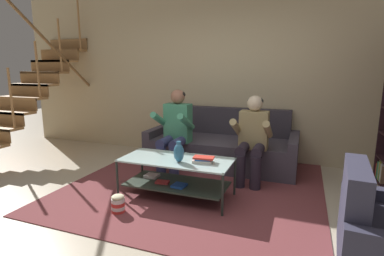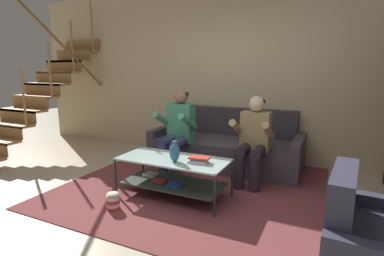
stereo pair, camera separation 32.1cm
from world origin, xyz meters
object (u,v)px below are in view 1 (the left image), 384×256
(person_seated_left, at_px, (175,128))
(coffee_table, at_px, (176,172))
(couch, at_px, (222,147))
(person_seated_right, at_px, (252,136))
(book_stack, at_px, (203,160))
(vase, at_px, (179,152))
(popcorn_tub, at_px, (118,204))

(person_seated_left, xyz_separation_m, coffee_table, (0.37, -0.84, -0.35))
(couch, xyz_separation_m, person_seated_left, (-0.56, -0.58, 0.38))
(person_seated_right, xyz_separation_m, book_stack, (-0.41, -0.84, -0.13))
(book_stack, bearing_deg, vase, -162.05)
(coffee_table, relative_size, vase, 5.40)
(person_seated_left, xyz_separation_m, book_stack, (0.71, -0.85, -0.16))
(couch, relative_size, vase, 9.51)
(couch, xyz_separation_m, coffee_table, (-0.19, -1.42, 0.03))
(person_seated_right, height_order, coffee_table, person_seated_right)
(couch, relative_size, coffee_table, 1.76)
(person_seated_right, relative_size, vase, 4.83)
(coffee_table, height_order, vase, vase)
(vase, relative_size, book_stack, 0.92)
(person_seated_right, distance_m, coffee_table, 1.16)
(person_seated_right, bearing_deg, book_stack, -115.89)
(book_stack, bearing_deg, person_seated_right, 64.11)
(person_seated_right, bearing_deg, coffee_table, -132.09)
(person_seated_right, relative_size, coffee_table, 0.89)
(couch, height_order, person_seated_left, person_seated_left)
(person_seated_right, distance_m, popcorn_tub, 1.91)
(person_seated_left, relative_size, popcorn_tub, 5.97)
(couch, relative_size, book_stack, 8.78)
(couch, xyz_separation_m, person_seated_right, (0.56, -0.59, 0.35))
(couch, xyz_separation_m, popcorn_tub, (-0.60, -2.01, -0.18))
(book_stack, bearing_deg, couch, 96.06)
(couch, relative_size, person_seated_left, 1.88)
(coffee_table, distance_m, vase, 0.30)
(coffee_table, xyz_separation_m, book_stack, (0.34, -0.01, 0.19))
(person_seated_right, relative_size, popcorn_tub, 5.71)
(vase, bearing_deg, couch, 86.04)
(couch, distance_m, book_stack, 1.46)
(popcorn_tub, bearing_deg, person_seated_left, 88.50)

